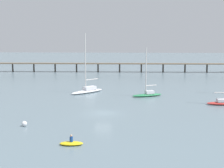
{
  "coord_description": "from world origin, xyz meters",
  "views": [
    {
      "loc": [
        4.48,
        -47.43,
        11.27
      ],
      "look_at": [
        0.0,
        20.63,
        1.5
      ],
      "focal_mm": 51.89,
      "sensor_mm": 36.0,
      "label": 1
    }
  ],
  "objects": [
    {
      "name": "ground_plane",
      "position": [
        0.0,
        0.0,
        0.0
      ],
      "size": [
        400.0,
        400.0,
        0.0
      ],
      "primitive_type": "plane",
      "color": "slate"
    },
    {
      "name": "sailboat_green",
      "position": [
        7.29,
        14.68,
        0.61
      ],
      "size": [
        6.32,
        4.0,
        9.42
      ],
      "color": "#287F4C",
      "rests_on": "ground_plane"
    },
    {
      "name": "sailboat_white",
      "position": [
        -4.89,
        18.06,
        0.73
      ],
      "size": [
        6.74,
        7.35,
        12.19
      ],
      "color": "white",
      "rests_on": "ground_plane"
    },
    {
      "name": "mooring_buoy_near",
      "position": [
        -9.42,
        -7.9,
        0.34
      ],
      "size": [
        0.68,
        0.68,
        0.68
      ],
      "primitive_type": "sphere",
      "color": "silver",
      "rests_on": "ground_plane"
    },
    {
      "name": "pier",
      "position": [
        16.73,
        59.46,
        3.65
      ],
      "size": [
        87.87,
        5.81,
        7.1
      ],
      "color": "brown",
      "rests_on": "ground_plane"
    },
    {
      "name": "dinghy_yellow",
      "position": [
        -1.99,
        -14.78,
        0.22
      ],
      "size": [
        2.56,
        1.3,
        1.14
      ],
      "color": "yellow",
      "rests_on": "ground_plane"
    }
  ]
}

